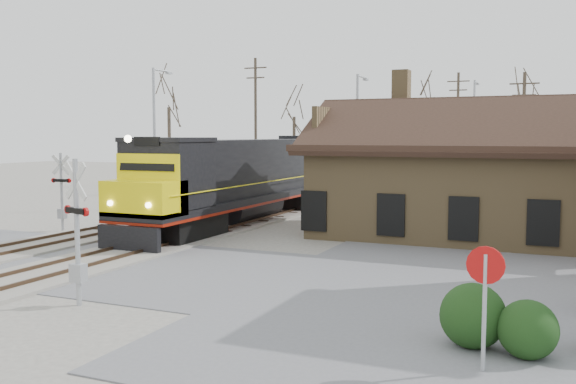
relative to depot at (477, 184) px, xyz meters
The scene contains 22 objects.
ground 17.14m from the depot, 134.97° to the right, with size 140.00×140.00×0.00m, color #A7A297.
road 17.13m from the depot, 134.97° to the right, with size 60.00×9.00×0.03m, color slate.
track_main 12.58m from the depot, 165.97° to the left, with size 3.40×90.00×0.24m.
track_siding 16.92m from the depot, 169.70° to the left, with size 3.40×90.00×0.24m.
depot is the anchor object (origin of this frame).
locomotive_lead 11.99m from the depot, behind, with size 3.11×20.79×4.62m.
locomotive_trailing 23.99m from the depot, 119.99° to the left, with size 3.11×20.79×4.37m.
crossbuck_near 18.87m from the depot, 116.23° to the right, with size 1.12×0.42×4.04m.
crossbuck_far 19.76m from the depot, 160.59° to the right, with size 1.09×0.29×3.81m.
do_not_enter_sign 17.80m from the depot, 82.08° to the right, with size 0.75×0.10×2.53m.
hedge_a 16.41m from the depot, 82.78° to the right, with size 1.44×1.44×1.44m, color black.
hedge_b 16.85m from the depot, 78.98° to the right, with size 1.25×1.25×1.25m, color black.
streetlight_a 20.59m from the depot, behind, with size 0.25×2.04×8.86m.
streetlight_b 11.67m from the depot, 136.33° to the left, with size 0.25×2.04×8.40m.
streetlight_c 22.36m from the depot, 98.28° to the left, with size 0.25×2.04×8.95m.
utility_pole_a 26.43m from the depot, 139.55° to the left, with size 2.00×0.24×10.94m.
utility_pole_b 30.71m from the depot, 100.85° to the left, with size 2.00×0.24×10.36m.
utility_pole_c 17.86m from the depot, 87.58° to the left, with size 2.00×0.24×9.05m.
tree_a 37.37m from the depot, 146.45° to the left, with size 4.84×4.84×11.86m.
tree_b 34.18m from the depot, 127.74° to the left, with size 4.28×4.28×10.50m.
tree_c 36.94m from the depot, 106.01° to the left, with size 4.99×4.99×12.22m.
tree_d 33.19m from the depot, 89.97° to the left, with size 4.74×4.74×11.61m.
Camera 1 is at (15.88, -18.40, 4.67)m, focal length 40.00 mm.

